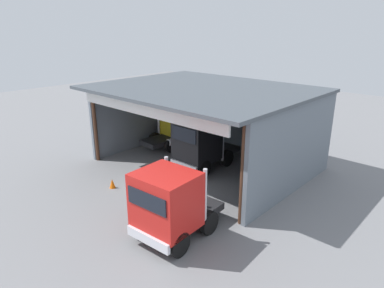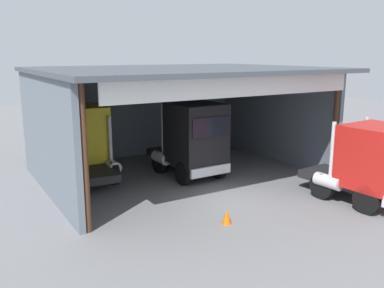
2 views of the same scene
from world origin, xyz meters
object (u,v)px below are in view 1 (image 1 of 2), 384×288
Objects in this scene: truck_yellow_yard_outside at (177,122)px; tool_cart at (289,159)px; truck_black_left_bay at (200,141)px; traffic_cone at (112,183)px; truck_red_center_bay at (170,204)px; oil_drum at (282,155)px.

truck_yellow_yard_outside is 4.80× the size of tool_cart.
tool_cart is at bearing -132.94° from truck_black_left_bay.
truck_yellow_yard_outside is at bearing 108.25° from traffic_cone.
tool_cart is at bearing -92.97° from truck_red_center_bay.
truck_yellow_yard_outside is at bearing -166.91° from tool_cart.
truck_yellow_yard_outside reaches higher than truck_red_center_bay.
traffic_cone is at bearing -14.95° from truck_red_center_bay.
tool_cart is at bearing 16.94° from truck_yellow_yard_outside.
truck_red_center_bay is at bearing -42.59° from truck_yellow_yard_outside.
truck_black_left_bay reaches higher than traffic_cone.
tool_cart reaches higher than traffic_cone.
tool_cart is at bearing 59.24° from traffic_cone.
truck_yellow_yard_outside is 0.92× the size of truck_black_left_bay.
truck_yellow_yard_outside reaches higher than traffic_cone.
oil_drum is 0.99m from tool_cart.
tool_cart is (4.18, 4.65, -1.49)m from truck_black_left_bay.
traffic_cone is at bearing -67.89° from truck_yellow_yard_outside.
truck_red_center_bay is at bearing -11.15° from traffic_cone.
truck_red_center_bay is 11.63m from tool_cart.
tool_cart is 1.79× the size of traffic_cone.
traffic_cone is (-6.31, 1.24, -1.48)m from truck_red_center_bay.
truck_red_center_bay is (4.35, -6.91, -0.23)m from truck_black_left_bay.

